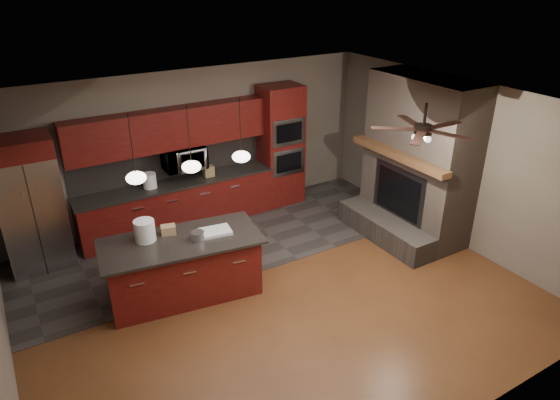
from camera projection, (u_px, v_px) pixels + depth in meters
ground at (276, 293)px, 7.42m from camera, size 7.00×7.00×0.00m
ceiling at (275, 108)px, 6.21m from camera, size 7.00×6.00×0.02m
back_wall at (193, 146)px, 9.14m from camera, size 7.00×0.02×2.80m
right_wall at (453, 161)px, 8.44m from camera, size 0.02×6.00×2.80m
slate_tile_patch at (224, 240)px, 8.81m from camera, size 7.00×2.40×0.01m
fireplace_column at (416, 165)px, 8.58m from camera, size 1.30×2.10×2.80m
back_cabinetry at (175, 181)px, 8.94m from camera, size 3.59×0.64×2.20m
oven_tower at (281, 146)px, 9.78m from camera, size 0.80×0.63×2.38m
microwave at (184, 158)px, 8.86m from camera, size 0.73×0.41×0.50m
refrigerator at (31, 205)px, 7.67m from camera, size 0.93×0.75×2.15m
kitchen_island at (183, 267)px, 7.19m from camera, size 2.37×1.32×0.92m
white_bucket at (145, 231)px, 6.92m from camera, size 0.33×0.33×0.31m
paint_can at (198, 236)px, 6.97m from camera, size 0.19×0.19×0.13m
paint_tray at (215, 231)px, 7.17m from camera, size 0.49×0.38×0.04m
cardboard_box at (168, 230)px, 7.13m from camera, size 0.23×0.19×0.13m
counter_bucket at (150, 181)px, 8.63m from camera, size 0.30×0.30×0.26m
counter_box at (209, 171)px, 9.11m from camera, size 0.19×0.15×0.20m
pendant_left at (136, 178)px, 6.35m from camera, size 0.26×0.26×0.92m
pendant_center at (191, 166)px, 6.70m from camera, size 0.26×0.26×0.92m
pendant_right at (241, 156)px, 7.05m from camera, size 0.26×0.26×0.92m
ceiling_fan at (423, 129)px, 6.58m from camera, size 1.27×1.33×0.41m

